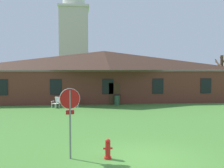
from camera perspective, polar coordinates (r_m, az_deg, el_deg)
name	(u,v)px	position (r m, az deg, el deg)	size (l,w,h in m)	color
ground_plane	(144,159)	(10.80, 6.93, -15.52)	(200.00, 200.00, 0.00)	#477F33
brick_building	(104,74)	(30.79, -1.73, 2.04)	(25.76, 10.40, 5.51)	brown
dome_tower	(74,36)	(47.47, -8.11, 10.02)	(5.18, 5.18, 19.80)	beige
stop_sign	(70,109)	(10.38, -8.96, -5.26)	(0.78, 0.24, 2.73)	slate
lawn_chair_by_porch	(56,102)	(24.36, -11.80, -3.81)	(0.85, 0.87, 0.96)	white
lawn_chair_near_door	(66,101)	(24.93, -9.69, -3.62)	(0.82, 0.85, 0.96)	silver
lawn_chair_left_end	(76,101)	(24.69, -7.70, -3.67)	(0.72, 0.77, 0.96)	white
bare_tree_beside_building	(222,73)	(35.22, 22.33, 2.09)	(1.68, 1.49, 5.48)	brown
fire_hydrant	(108,149)	(10.59, -0.90, -13.75)	(0.36, 0.28, 0.79)	red
trash_bin	(117,100)	(25.76, 1.07, -3.36)	(0.56, 0.56, 0.98)	#335638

